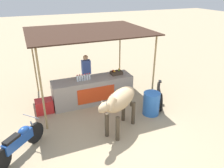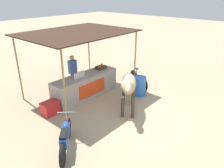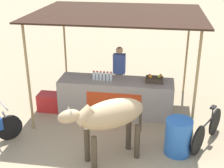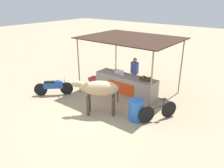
{
  "view_description": "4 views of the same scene",
  "coord_description": "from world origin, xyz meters",
  "px_view_note": "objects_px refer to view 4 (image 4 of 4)",
  "views": [
    {
      "loc": [
        -2.16,
        -4.95,
        4.13
      ],
      "look_at": [
        0.36,
        1.18,
        1.1
      ],
      "focal_mm": 35.0,
      "sensor_mm": 36.0,
      "label": 1
    },
    {
      "loc": [
        -5.58,
        -4.09,
        4.13
      ],
      "look_at": [
        0.34,
        1.03,
        0.78
      ],
      "focal_mm": 35.0,
      "sensor_mm": 36.0,
      "label": 2
    },
    {
      "loc": [
        1.08,
        -5.25,
        4.04
      ],
      "look_at": [
        0.0,
        1.52,
        1.14
      ],
      "focal_mm": 50.0,
      "sensor_mm": 36.0,
      "label": 3
    },
    {
      "loc": [
        5.3,
        -5.64,
        4.34
      ],
      "look_at": [
        0.31,
        0.75,
        1.09
      ],
      "focal_mm": 35.0,
      "sensor_mm": 36.0,
      "label": 4
    }
  ],
  "objects_px": {
    "cooler_box": "(95,82)",
    "water_barrel": "(136,110)",
    "vendor_behind_counter": "(134,74)",
    "fruit_crate": "(145,79)",
    "motorcycle_parked": "(54,86)",
    "bicycle_leaning": "(158,112)",
    "stall_counter": "(126,85)",
    "cow": "(99,89)"
  },
  "relations": [
    {
      "from": "cooler_box",
      "to": "water_barrel",
      "type": "xyz_separation_m",
      "value": [
        3.42,
        -1.51,
        0.16
      ]
    },
    {
      "from": "vendor_behind_counter",
      "to": "fruit_crate",
      "type": "bearing_deg",
      "value": -34.77
    },
    {
      "from": "fruit_crate",
      "to": "cooler_box",
      "type": "bearing_deg",
      "value": -176.9
    },
    {
      "from": "motorcycle_parked",
      "to": "bicycle_leaning",
      "type": "height_order",
      "value": "motorcycle_parked"
    },
    {
      "from": "cooler_box",
      "to": "bicycle_leaning",
      "type": "height_order",
      "value": "bicycle_leaning"
    },
    {
      "from": "stall_counter",
      "to": "fruit_crate",
      "type": "xyz_separation_m",
      "value": [
        0.99,
        0.06,
        0.55
      ]
    },
    {
      "from": "vendor_behind_counter",
      "to": "bicycle_leaning",
      "type": "xyz_separation_m",
      "value": [
        2.26,
        -1.87,
        -0.5
      ]
    },
    {
      "from": "water_barrel",
      "to": "cow",
      "type": "bearing_deg",
      "value": -161.52
    },
    {
      "from": "water_barrel",
      "to": "bicycle_leaning",
      "type": "bearing_deg",
      "value": 36.42
    },
    {
      "from": "vendor_behind_counter",
      "to": "bicycle_leaning",
      "type": "distance_m",
      "value": 2.98
    },
    {
      "from": "stall_counter",
      "to": "water_barrel",
      "type": "bearing_deg",
      "value": -45.43
    },
    {
      "from": "cooler_box",
      "to": "vendor_behind_counter",
      "type": "bearing_deg",
      "value": 25.1
    },
    {
      "from": "fruit_crate",
      "to": "stall_counter",
      "type": "bearing_deg",
      "value": -176.78
    },
    {
      "from": "bicycle_leaning",
      "to": "vendor_behind_counter",
      "type": "bearing_deg",
      "value": 140.43
    },
    {
      "from": "fruit_crate",
      "to": "bicycle_leaning",
      "type": "height_order",
      "value": "fruit_crate"
    },
    {
      "from": "bicycle_leaning",
      "to": "stall_counter",
      "type": "bearing_deg",
      "value": 153.55
    },
    {
      "from": "motorcycle_parked",
      "to": "bicycle_leaning",
      "type": "xyz_separation_m",
      "value": [
        4.91,
        0.94,
        -0.08
      ]
    },
    {
      "from": "fruit_crate",
      "to": "bicycle_leaning",
      "type": "xyz_separation_m",
      "value": [
        1.26,
        -1.17,
        -0.68
      ]
    },
    {
      "from": "fruit_crate",
      "to": "water_barrel",
      "type": "height_order",
      "value": "fruit_crate"
    },
    {
      "from": "vendor_behind_counter",
      "to": "motorcycle_parked",
      "type": "height_order",
      "value": "vendor_behind_counter"
    },
    {
      "from": "stall_counter",
      "to": "fruit_crate",
      "type": "bearing_deg",
      "value": 3.22
    },
    {
      "from": "cooler_box",
      "to": "bicycle_leaning",
      "type": "bearing_deg",
      "value": -14.05
    },
    {
      "from": "cow",
      "to": "bicycle_leaning",
      "type": "distance_m",
      "value": 2.39
    },
    {
      "from": "cow",
      "to": "motorcycle_parked",
      "type": "height_order",
      "value": "cow"
    },
    {
      "from": "water_barrel",
      "to": "motorcycle_parked",
      "type": "distance_m",
      "value": 4.27
    },
    {
      "from": "vendor_behind_counter",
      "to": "cooler_box",
      "type": "xyz_separation_m",
      "value": [
        -1.81,
        -0.85,
        -0.61
      ]
    },
    {
      "from": "cooler_box",
      "to": "cow",
      "type": "relative_size",
      "value": 0.35
    },
    {
      "from": "stall_counter",
      "to": "cow",
      "type": "distance_m",
      "value": 2.16
    },
    {
      "from": "cooler_box",
      "to": "cow",
      "type": "distance_m",
      "value": 2.93
    },
    {
      "from": "stall_counter",
      "to": "motorcycle_parked",
      "type": "distance_m",
      "value": 3.37
    },
    {
      "from": "vendor_behind_counter",
      "to": "motorcycle_parked",
      "type": "bearing_deg",
      "value": -133.32
    },
    {
      "from": "motorcycle_parked",
      "to": "cow",
      "type": "bearing_deg",
      "value": -0.5
    },
    {
      "from": "fruit_crate",
      "to": "motorcycle_parked",
      "type": "xyz_separation_m",
      "value": [
        -3.65,
        -2.11,
        -0.6
      ]
    },
    {
      "from": "cow",
      "to": "bicycle_leaning",
      "type": "height_order",
      "value": "cow"
    },
    {
      "from": "fruit_crate",
      "to": "cow",
      "type": "xyz_separation_m",
      "value": [
        -0.82,
        -2.14,
        0.0
      ]
    },
    {
      "from": "fruit_crate",
      "to": "motorcycle_parked",
      "type": "distance_m",
      "value": 4.26
    },
    {
      "from": "cow",
      "to": "vendor_behind_counter",
      "type": "bearing_deg",
      "value": 93.75
    },
    {
      "from": "cooler_box",
      "to": "motorcycle_parked",
      "type": "bearing_deg",
      "value": -113.06
    },
    {
      "from": "water_barrel",
      "to": "vendor_behind_counter",
      "type": "bearing_deg",
      "value": 124.14
    },
    {
      "from": "vendor_behind_counter",
      "to": "cow",
      "type": "bearing_deg",
      "value": -86.25
    },
    {
      "from": "vendor_behind_counter",
      "to": "water_barrel",
      "type": "height_order",
      "value": "vendor_behind_counter"
    },
    {
      "from": "stall_counter",
      "to": "bicycle_leaning",
      "type": "relative_size",
      "value": 2.02
    }
  ]
}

